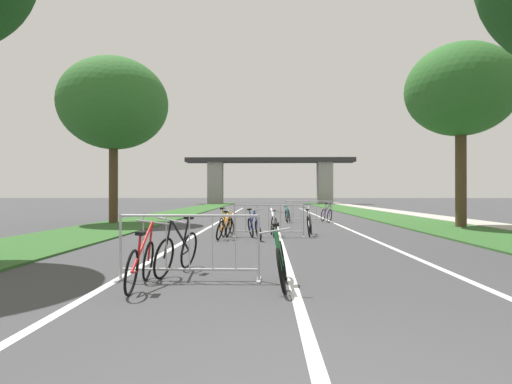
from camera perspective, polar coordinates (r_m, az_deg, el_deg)
The scene contains 22 objects.
grass_verge_left at distance 31.60m, azimuth -10.11°, elevation -2.72°, with size 3.32×69.32×0.05m, color #2D5B26.
grass_verge_right at distance 31.76m, azimuth 14.44°, elevation -2.70°, with size 3.32×69.32×0.05m, color #2D5B26.
sidewalk_path_right at distance 32.43m, azimuth 18.82°, elevation -2.62°, with size 1.76×69.32×0.08m, color #ADA89E.
lane_stripe_center at distance 22.66m, azimuth 2.46°, elevation -3.74°, with size 0.14×40.10×0.01m, color silver.
lane_stripe_right_lane at distance 22.88m, azimuth 9.48°, elevation -3.70°, with size 0.14×40.10×0.01m, color silver.
lane_stripe_left_lane at distance 22.78m, azimuth -4.58°, elevation -3.72°, with size 0.14×40.10×0.01m, color silver.
overpass_bridge at distance 59.92m, azimuth 1.85°, elevation 2.49°, with size 23.21×3.04×6.37m.
tree_left_oak_near at distance 21.45m, azimuth -18.26°, elevation 10.96°, with size 4.99×4.99×7.69m.
tree_right_oak_mid at distance 19.83m, azimuth 25.37°, elevation 11.98°, with size 4.39×4.39×7.48m.
crowd_barrier_nearest at distance 6.98m, azimuth -8.78°, elevation -7.30°, with size 2.26×0.44×1.05m.
crowd_barrier_second at distance 13.79m, azimuth 1.69°, elevation -3.82°, with size 2.27×0.48×1.05m.
crowd_barrier_third at distance 20.82m, azimuth 6.96°, elevation -2.62°, with size 2.27×0.46×1.05m.
bicycle_orange_0 at distance 13.37m, azimuth -4.14°, elevation -4.70°, with size 0.68×1.66×0.87m.
bicycle_white_1 at distance 14.17m, azimuth 2.33°, elevation -4.39°, with size 0.44×1.61×0.85m.
bicycle_teal_2 at distance 21.25m, azimuth 4.18°, elevation -3.05°, with size 0.54×1.64×0.86m.
bicycle_yellow_3 at distance 14.38m, azimuth -3.89°, elevation -4.32°, with size 0.44×1.69×0.93m.
bicycle_silver_4 at distance 14.46m, azimuth 7.04°, elevation -4.19°, with size 0.51×1.68×0.98m.
bicycle_blue_5 at distance 13.20m, azimuth -0.27°, elevation -4.71°, with size 0.56×1.70×0.95m.
bicycle_green_6 at distance 6.52m, azimuth 3.35°, elevation -9.23°, with size 0.45×1.61×0.93m.
bicycle_purple_7 at distance 21.50m, azimuth 9.25°, elevation -2.95°, with size 0.60×1.59×0.99m.
bicycle_black_8 at distance 7.62m, azimuth -10.26°, elevation -7.70°, with size 0.51×1.71×1.00m.
bicycle_red_9 at distance 6.62m, azimuth -14.92°, elevation -9.00°, with size 0.52×1.64×0.98m.
Camera 1 is at (-0.39, -2.57, 1.37)m, focal length 30.36 mm.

